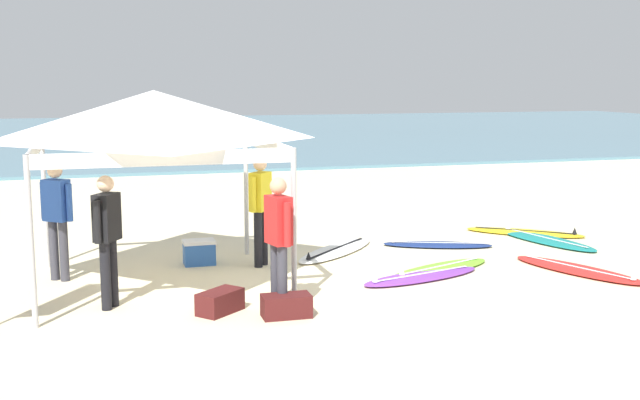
{
  "coord_description": "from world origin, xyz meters",
  "views": [
    {
      "loc": [
        -3.16,
        -10.61,
        2.9
      ],
      "look_at": [
        0.3,
        1.14,
        1.0
      ],
      "focal_mm": 43.85,
      "sensor_mm": 36.0,
      "label": 1
    }
  ],
  "objects_px": {
    "canopy_tent": "(154,116)",
    "surfboard_yellow": "(525,232)",
    "surfboard_lime": "(440,268)",
    "surfboard_teal": "(544,239)",
    "gear_bag_near_tent": "(286,306)",
    "surfboard_red": "(578,270)",
    "cooler_box": "(199,252)",
    "surfboard_purple": "(421,276)",
    "surfboard_white": "(336,250)",
    "person_black": "(107,232)",
    "surfboard_navy": "(437,244)",
    "person_yellow": "(260,204)",
    "person_blue": "(57,213)",
    "person_red": "(279,235)",
    "gear_bag_by_pole": "(220,302)"
  },
  "relations": [
    {
      "from": "canopy_tent",
      "to": "person_red",
      "type": "distance_m",
      "value": 2.63
    },
    {
      "from": "person_red",
      "to": "person_blue",
      "type": "xyz_separation_m",
      "value": [
        -2.69,
        2.45,
        0.0
      ]
    },
    {
      "from": "surfboard_teal",
      "to": "surfboard_navy",
      "type": "bearing_deg",
      "value": 176.53
    },
    {
      "from": "surfboard_lime",
      "to": "surfboard_teal",
      "type": "relative_size",
      "value": 0.84
    },
    {
      "from": "surfboard_purple",
      "to": "cooler_box",
      "type": "bearing_deg",
      "value": 148.86
    },
    {
      "from": "gear_bag_by_pole",
      "to": "cooler_box",
      "type": "distance_m",
      "value": 2.66
    },
    {
      "from": "surfboard_white",
      "to": "person_black",
      "type": "bearing_deg",
      "value": -148.9
    },
    {
      "from": "surfboard_purple",
      "to": "gear_bag_by_pole",
      "type": "height_order",
      "value": "gear_bag_by_pole"
    },
    {
      "from": "person_red",
      "to": "gear_bag_near_tent",
      "type": "distance_m",
      "value": 0.87
    },
    {
      "from": "surfboard_white",
      "to": "surfboard_red",
      "type": "bearing_deg",
      "value": -36.61
    },
    {
      "from": "surfboard_white",
      "to": "surfboard_yellow",
      "type": "bearing_deg",
      "value": 7.03
    },
    {
      "from": "person_blue",
      "to": "gear_bag_by_pole",
      "type": "height_order",
      "value": "person_blue"
    },
    {
      "from": "surfboard_lime",
      "to": "person_yellow",
      "type": "distance_m",
      "value": 2.94
    },
    {
      "from": "surfboard_teal",
      "to": "gear_bag_near_tent",
      "type": "distance_m",
      "value": 6.38
    },
    {
      "from": "person_yellow",
      "to": "gear_bag_by_pole",
      "type": "xyz_separation_m",
      "value": [
        -1.02,
        -2.29,
        -0.85
      ]
    },
    {
      "from": "surfboard_teal",
      "to": "person_black",
      "type": "height_order",
      "value": "person_black"
    },
    {
      "from": "gear_bag_near_tent",
      "to": "surfboard_red",
      "type": "bearing_deg",
      "value": 11.19
    },
    {
      "from": "surfboard_teal",
      "to": "person_yellow",
      "type": "relative_size",
      "value": 1.43
    },
    {
      "from": "surfboard_teal",
      "to": "person_black",
      "type": "distance_m",
      "value": 7.98
    },
    {
      "from": "canopy_tent",
      "to": "surfboard_white",
      "type": "distance_m",
      "value": 4.05
    },
    {
      "from": "person_yellow",
      "to": "person_black",
      "type": "bearing_deg",
      "value": -144.24
    },
    {
      "from": "surfboard_red",
      "to": "surfboard_lime",
      "type": "bearing_deg",
      "value": 161.65
    },
    {
      "from": "gear_bag_near_tent",
      "to": "gear_bag_by_pole",
      "type": "relative_size",
      "value": 1.0
    },
    {
      "from": "surfboard_yellow",
      "to": "person_black",
      "type": "relative_size",
      "value": 1.22
    },
    {
      "from": "surfboard_teal",
      "to": "gear_bag_by_pole",
      "type": "height_order",
      "value": "gear_bag_by_pole"
    },
    {
      "from": "person_blue",
      "to": "gear_bag_near_tent",
      "type": "xyz_separation_m",
      "value": [
        2.73,
        -2.66,
        -0.85
      ]
    },
    {
      "from": "person_blue",
      "to": "person_black",
      "type": "xyz_separation_m",
      "value": [
        0.66,
        -1.64,
        0.0
      ]
    },
    {
      "from": "surfboard_red",
      "to": "gear_bag_near_tent",
      "type": "relative_size",
      "value": 3.85
    },
    {
      "from": "person_red",
      "to": "surfboard_yellow",
      "type": "bearing_deg",
      "value": 32.25
    },
    {
      "from": "canopy_tent",
      "to": "person_blue",
      "type": "bearing_deg",
      "value": 154.48
    },
    {
      "from": "surfboard_lime",
      "to": "surfboard_yellow",
      "type": "bearing_deg",
      "value": 37.82
    },
    {
      "from": "canopy_tent",
      "to": "surfboard_teal",
      "type": "xyz_separation_m",
      "value": [
        6.94,
        1.09,
        -2.35
      ]
    },
    {
      "from": "surfboard_white",
      "to": "gear_bag_near_tent",
      "type": "relative_size",
      "value": 3.41
    },
    {
      "from": "surfboard_white",
      "to": "person_black",
      "type": "height_order",
      "value": "person_black"
    },
    {
      "from": "surfboard_lime",
      "to": "canopy_tent",
      "type": "bearing_deg",
      "value": 174.65
    },
    {
      "from": "canopy_tent",
      "to": "surfboard_yellow",
      "type": "height_order",
      "value": "canopy_tent"
    },
    {
      "from": "person_blue",
      "to": "gear_bag_by_pole",
      "type": "bearing_deg",
      "value": -48.63
    },
    {
      "from": "canopy_tent",
      "to": "person_yellow",
      "type": "distance_m",
      "value": 2.26
    },
    {
      "from": "surfboard_purple",
      "to": "surfboard_navy",
      "type": "bearing_deg",
      "value": 59.36
    },
    {
      "from": "surfboard_navy",
      "to": "surfboard_red",
      "type": "distance_m",
      "value": 2.61
    },
    {
      "from": "person_yellow",
      "to": "surfboard_lime",
      "type": "bearing_deg",
      "value": -23.0
    },
    {
      "from": "surfboard_purple",
      "to": "cooler_box",
      "type": "relative_size",
      "value": 4.27
    },
    {
      "from": "surfboard_purple",
      "to": "surfboard_lime",
      "type": "bearing_deg",
      "value": 37.24
    },
    {
      "from": "canopy_tent",
      "to": "surfboard_lime",
      "type": "bearing_deg",
      "value": -5.35
    },
    {
      "from": "surfboard_red",
      "to": "surfboard_yellow",
      "type": "height_order",
      "value": "same"
    },
    {
      "from": "cooler_box",
      "to": "surfboard_purple",
      "type": "bearing_deg",
      "value": -31.14
    },
    {
      "from": "surfboard_purple",
      "to": "surfboard_white",
      "type": "bearing_deg",
      "value": 108.42
    },
    {
      "from": "surfboard_lime",
      "to": "surfboard_white",
      "type": "height_order",
      "value": "same"
    },
    {
      "from": "surfboard_navy",
      "to": "person_blue",
      "type": "xyz_separation_m",
      "value": [
        -6.25,
        -0.57,
        0.95
      ]
    },
    {
      "from": "gear_bag_near_tent",
      "to": "person_black",
      "type": "bearing_deg",
      "value": 153.9
    }
  ]
}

